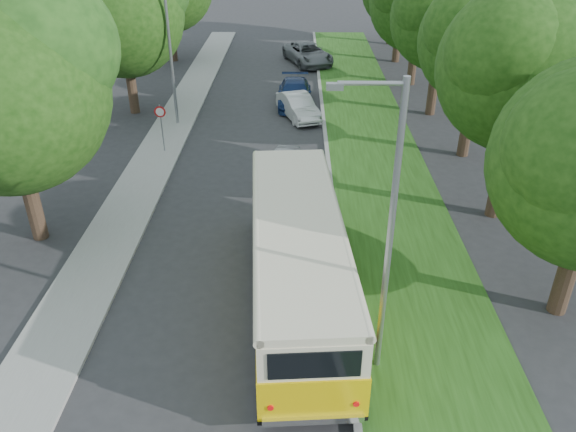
{
  "coord_description": "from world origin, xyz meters",
  "views": [
    {
      "loc": [
        2.08,
        -13.76,
        11.16
      ],
      "look_at": [
        1.8,
        3.13,
        1.5
      ],
      "focal_mm": 35.0,
      "sensor_mm": 36.0,
      "label": 1
    }
  ],
  "objects_px": {
    "lamppost_far": "(168,50)",
    "car_silver": "(282,167)",
    "lamppost_near": "(387,230)",
    "car_white": "(298,106)",
    "car_grey": "(308,54)",
    "vintage_bus": "(298,261)",
    "car_blue": "(295,93)"
  },
  "relations": [
    {
      "from": "lamppost_far",
      "to": "car_silver",
      "type": "bearing_deg",
      "value": -48.55
    },
    {
      "from": "lamppost_near",
      "to": "car_white",
      "type": "distance_m",
      "value": 20.18
    },
    {
      "from": "lamppost_near",
      "to": "car_grey",
      "type": "distance_m",
      "value": 31.99
    },
    {
      "from": "vintage_bus",
      "to": "car_blue",
      "type": "bearing_deg",
      "value": 86.48
    },
    {
      "from": "car_silver",
      "to": "car_blue",
      "type": "relative_size",
      "value": 0.77
    },
    {
      "from": "car_silver",
      "to": "car_blue",
      "type": "height_order",
      "value": "car_blue"
    },
    {
      "from": "car_silver",
      "to": "lamppost_near",
      "type": "bearing_deg",
      "value": -67.48
    },
    {
      "from": "car_blue",
      "to": "lamppost_far",
      "type": "bearing_deg",
      "value": -151.96
    },
    {
      "from": "lamppost_near",
      "to": "car_white",
      "type": "bearing_deg",
      "value": 95.95
    },
    {
      "from": "lamppost_near",
      "to": "car_silver",
      "type": "bearing_deg",
      "value": 103.51
    },
    {
      "from": "lamppost_far",
      "to": "car_silver",
      "type": "distance_m",
      "value": 9.89
    },
    {
      "from": "car_white",
      "to": "car_blue",
      "type": "distance_m",
      "value": 2.32
    },
    {
      "from": "lamppost_near",
      "to": "car_silver",
      "type": "height_order",
      "value": "lamppost_near"
    },
    {
      "from": "vintage_bus",
      "to": "car_grey",
      "type": "height_order",
      "value": "vintage_bus"
    },
    {
      "from": "car_silver",
      "to": "lamppost_far",
      "type": "bearing_deg",
      "value": 140.46
    },
    {
      "from": "lamppost_far",
      "to": "car_white",
      "type": "bearing_deg",
      "value": 10.22
    },
    {
      "from": "vintage_bus",
      "to": "car_silver",
      "type": "distance_m",
      "value": 8.85
    },
    {
      "from": "vintage_bus",
      "to": "car_blue",
      "type": "relative_size",
      "value": 2.12
    },
    {
      "from": "car_grey",
      "to": "lamppost_far",
      "type": "bearing_deg",
      "value": -139.68
    },
    {
      "from": "vintage_bus",
      "to": "car_silver",
      "type": "xyz_separation_m",
      "value": [
        -0.71,
        8.77,
        -0.9
      ]
    },
    {
      "from": "lamppost_near",
      "to": "car_blue",
      "type": "relative_size",
      "value": 1.63
    },
    {
      "from": "lamppost_near",
      "to": "car_white",
      "type": "xyz_separation_m",
      "value": [
        -2.06,
        19.73,
        -3.69
      ]
    },
    {
      "from": "car_silver",
      "to": "car_grey",
      "type": "height_order",
      "value": "car_grey"
    },
    {
      "from": "lamppost_far",
      "to": "car_grey",
      "type": "bearing_deg",
      "value": 60.25
    },
    {
      "from": "car_white",
      "to": "lamppost_far",
      "type": "bearing_deg",
      "value": 170.46
    },
    {
      "from": "car_white",
      "to": "lamppost_near",
      "type": "bearing_deg",
      "value": -103.81
    },
    {
      "from": "car_blue",
      "to": "vintage_bus",
      "type": "bearing_deg",
      "value": -89.46
    },
    {
      "from": "car_silver",
      "to": "car_blue",
      "type": "xyz_separation_m",
      "value": [
        0.52,
        10.48,
        0.07
      ]
    },
    {
      "from": "lamppost_far",
      "to": "car_grey",
      "type": "distance_m",
      "value": 15.63
    },
    {
      "from": "lamppost_far",
      "to": "lamppost_near",
      "type": "bearing_deg",
      "value": -64.29
    },
    {
      "from": "car_white",
      "to": "car_blue",
      "type": "relative_size",
      "value": 0.84
    },
    {
      "from": "lamppost_far",
      "to": "car_silver",
      "type": "relative_size",
      "value": 1.99
    }
  ]
}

